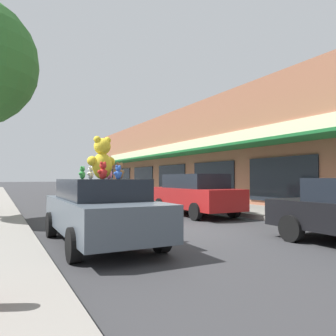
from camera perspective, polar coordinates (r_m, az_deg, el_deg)
The scene contains 12 objects.
ground_plane at distance 9.18m, azimuth 1.67°, elevation -10.90°, with size 260.00×260.00×0.00m, color #333335.
sidewalk_far at distance 12.52m, azimuth 23.03°, elevation -7.93°, with size 3.06×90.00×0.17m.
storefront_row at distance 25.77m, azimuth 17.35°, elevation 2.05°, with size 15.85×40.93×6.28m.
plush_art_car at distance 7.46m, azimuth -11.77°, elevation -7.07°, with size 1.89×4.46×1.43m.
teddy_bear_giant at distance 7.50m, azimuth -11.40°, elevation 1.63°, with size 0.73×0.50×0.96m.
teddy_bear_red at distance 6.68m, azimuth -11.27°, elevation -0.47°, with size 0.26×0.22×0.35m.
teddy_bear_blue at distance 6.46m, azimuth -8.68°, elevation -0.77°, with size 0.21×0.15×0.28m.
teddy_bear_brown at distance 7.40m, azimuth -8.46°, elevation -0.52°, with size 0.29×0.20×0.38m.
teddy_bear_green at distance 8.40m, azimuth -14.69°, elevation -0.82°, with size 0.22×0.21×0.32m.
teddy_bear_white at distance 7.89m, azimuth -13.33°, elevation -0.84°, with size 0.21×0.20×0.30m.
teddy_bear_pink at distance 8.05m, azimuth -10.27°, elevation -0.64°, with size 0.26×0.24×0.37m.
parked_car_far_center at distance 12.91m, azimuth 4.62°, elevation -4.47°, with size 1.85×4.43×1.61m.
Camera 1 is at (-4.43, -7.91, 1.46)m, focal length 35.00 mm.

